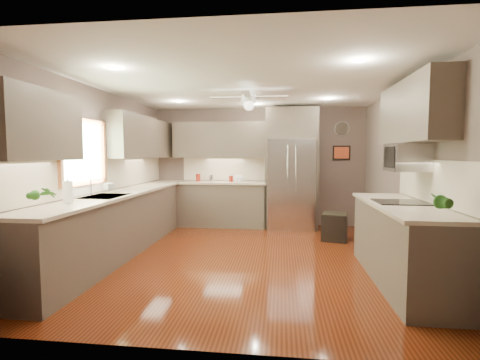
% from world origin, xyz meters
% --- Properties ---
extents(floor, '(5.00, 5.00, 0.00)m').
position_xyz_m(floor, '(0.00, 0.00, 0.00)').
color(floor, '#441909').
rests_on(floor, ground).
extents(ceiling, '(5.00, 5.00, 0.00)m').
position_xyz_m(ceiling, '(0.00, 0.00, 2.50)').
color(ceiling, white).
rests_on(ceiling, ground).
extents(wall_back, '(4.50, 0.00, 4.50)m').
position_xyz_m(wall_back, '(0.00, 2.50, 1.25)').
color(wall_back, brown).
rests_on(wall_back, ground).
extents(wall_front, '(4.50, 0.00, 4.50)m').
position_xyz_m(wall_front, '(0.00, -2.50, 1.25)').
color(wall_front, brown).
rests_on(wall_front, ground).
extents(wall_left, '(0.00, 5.00, 5.00)m').
position_xyz_m(wall_left, '(-2.25, 0.00, 1.25)').
color(wall_left, brown).
rests_on(wall_left, ground).
extents(wall_right, '(0.00, 5.00, 5.00)m').
position_xyz_m(wall_right, '(2.25, 0.00, 1.25)').
color(wall_right, brown).
rests_on(wall_right, ground).
extents(canister_a, '(0.12, 0.12, 0.16)m').
position_xyz_m(canister_a, '(-1.28, 2.26, 1.02)').
color(canister_a, maroon).
rests_on(canister_a, back_run).
extents(canister_b, '(0.11, 0.11, 0.14)m').
position_xyz_m(canister_b, '(-0.98, 2.21, 1.01)').
color(canister_b, silver).
rests_on(canister_b, back_run).
extents(canister_d, '(0.11, 0.11, 0.13)m').
position_xyz_m(canister_d, '(-0.55, 2.20, 1.00)').
color(canister_d, maroon).
rests_on(canister_d, back_run).
extents(soap_bottle, '(0.10, 0.11, 0.20)m').
position_xyz_m(soap_bottle, '(-2.06, -0.11, 1.04)').
color(soap_bottle, white).
rests_on(soap_bottle, left_run).
extents(potted_plant_left, '(0.19, 0.14, 0.33)m').
position_xyz_m(potted_plant_left, '(-1.96, -1.71, 1.11)').
color(potted_plant_left, '#255C1A').
rests_on(potted_plant_left, left_run).
extents(potted_plant_right, '(0.19, 0.16, 0.30)m').
position_xyz_m(potted_plant_right, '(1.93, -1.69, 1.09)').
color(potted_plant_right, '#255C1A').
rests_on(potted_plant_right, right_run).
extents(bowl, '(0.30, 0.30, 0.06)m').
position_xyz_m(bowl, '(-0.38, 2.16, 0.97)').
color(bowl, beige).
rests_on(bowl, back_run).
extents(left_run, '(0.65, 4.70, 1.45)m').
position_xyz_m(left_run, '(-1.95, 0.15, 0.48)').
color(left_run, brown).
rests_on(left_run, ground).
extents(back_run, '(1.85, 0.65, 1.45)m').
position_xyz_m(back_run, '(-0.72, 2.20, 0.48)').
color(back_run, brown).
rests_on(back_run, ground).
extents(uppers, '(4.50, 4.70, 0.95)m').
position_xyz_m(uppers, '(-0.74, 0.71, 1.87)').
color(uppers, brown).
rests_on(uppers, wall_left).
extents(window, '(0.05, 1.12, 0.92)m').
position_xyz_m(window, '(-2.22, -0.50, 1.55)').
color(window, '#BFF2B2').
rests_on(window, wall_left).
extents(sink, '(0.50, 0.70, 0.32)m').
position_xyz_m(sink, '(-1.93, -0.50, 0.91)').
color(sink, silver).
rests_on(sink, left_run).
extents(refrigerator, '(1.06, 0.75, 2.45)m').
position_xyz_m(refrigerator, '(0.70, 2.16, 1.19)').
color(refrigerator, silver).
rests_on(refrigerator, ground).
extents(right_run, '(0.70, 2.20, 1.45)m').
position_xyz_m(right_run, '(1.93, -0.80, 0.48)').
color(right_run, brown).
rests_on(right_run, ground).
extents(microwave, '(0.43, 0.55, 0.34)m').
position_xyz_m(microwave, '(2.03, -0.55, 1.48)').
color(microwave, silver).
rests_on(microwave, wall_right).
extents(ceiling_fan, '(1.18, 1.18, 0.32)m').
position_xyz_m(ceiling_fan, '(-0.00, 0.30, 2.33)').
color(ceiling_fan, white).
rests_on(ceiling_fan, ceiling).
extents(recessed_lights, '(2.84, 3.14, 0.01)m').
position_xyz_m(recessed_lights, '(-0.04, 0.40, 2.49)').
color(recessed_lights, white).
rests_on(recessed_lights, ceiling).
extents(wall_clock, '(0.30, 0.03, 0.30)m').
position_xyz_m(wall_clock, '(1.75, 2.48, 2.05)').
color(wall_clock, white).
rests_on(wall_clock, wall_back).
extents(framed_print, '(0.36, 0.03, 0.30)m').
position_xyz_m(framed_print, '(1.75, 2.48, 1.55)').
color(framed_print, black).
rests_on(framed_print, wall_back).
extents(stool, '(0.50, 0.50, 0.49)m').
position_xyz_m(stool, '(1.44, 1.19, 0.24)').
color(stool, black).
rests_on(stool, ground).
extents(paper_towel, '(0.11, 0.11, 0.27)m').
position_xyz_m(paper_towel, '(-1.97, -1.26, 1.08)').
color(paper_towel, white).
rests_on(paper_towel, left_run).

